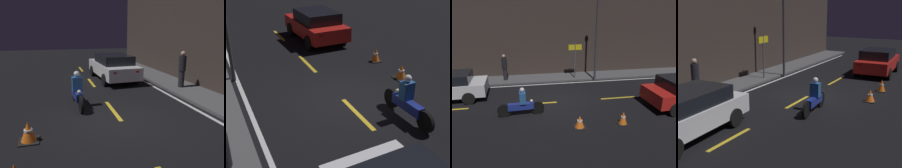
% 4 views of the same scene
% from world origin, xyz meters
% --- Properties ---
extents(ground_plane, '(56.00, 56.00, 0.00)m').
position_xyz_m(ground_plane, '(0.00, 0.00, 0.00)').
color(ground_plane, black).
extents(raised_curb, '(28.00, 1.80, 0.12)m').
position_xyz_m(raised_curb, '(0.00, 4.11, 0.06)').
color(raised_curb, '#4C4C4F').
rests_on(raised_curb, ground).
extents(building_front, '(28.00, 0.30, 6.86)m').
position_xyz_m(building_front, '(0.00, 5.17, 3.43)').
color(building_front, '#382D28').
rests_on(building_front, ground).
extents(lane_dash_b, '(2.00, 0.14, 0.01)m').
position_xyz_m(lane_dash_b, '(-5.50, 0.00, 0.00)').
color(lane_dash_b, gold).
rests_on(lane_dash_b, ground).
extents(lane_dash_c, '(2.00, 0.14, 0.01)m').
position_xyz_m(lane_dash_c, '(-1.00, 0.00, 0.00)').
color(lane_dash_c, gold).
rests_on(lane_dash_c, ground).
extents(lane_dash_d, '(2.00, 0.14, 0.01)m').
position_xyz_m(lane_dash_d, '(3.50, 0.00, 0.00)').
color(lane_dash_d, gold).
rests_on(lane_dash_d, ground).
extents(lane_dash_e, '(2.00, 0.14, 0.01)m').
position_xyz_m(lane_dash_e, '(8.00, 0.00, 0.00)').
color(lane_dash_e, gold).
rests_on(lane_dash_e, ground).
extents(lane_solid_kerb, '(25.20, 0.14, 0.01)m').
position_xyz_m(lane_solid_kerb, '(0.00, 2.96, 0.00)').
color(lane_solid_kerb, silver).
rests_on(lane_solid_kerb, ground).
extents(sedan_white, '(4.57, 2.13, 1.49)m').
position_xyz_m(sedan_white, '(-5.94, 1.36, 0.80)').
color(sedan_white, silver).
rests_on(sedan_white, ground).
extents(taxi_red, '(4.24, 2.14, 1.54)m').
position_xyz_m(taxi_red, '(6.44, -1.56, 0.82)').
color(taxi_red, red).
rests_on(taxi_red, ground).
extents(motorcycle, '(2.18, 0.37, 1.38)m').
position_xyz_m(motorcycle, '(-1.84, -1.19, 0.56)').
color(motorcycle, black).
rests_on(motorcycle, ground).
extents(traffic_cone_near, '(0.52, 0.52, 0.54)m').
position_xyz_m(traffic_cone_near, '(0.61, -2.73, 0.26)').
color(traffic_cone_near, black).
rests_on(traffic_cone_near, ground).
extents(traffic_cone_mid, '(0.45, 0.45, 0.59)m').
position_xyz_m(traffic_cone_mid, '(2.54, -2.77, 0.29)').
color(traffic_cone_mid, black).
rests_on(traffic_cone_mid, ground).
extents(pedestrian, '(0.34, 0.34, 1.75)m').
position_xyz_m(pedestrian, '(-2.96, 4.01, 1.02)').
color(pedestrian, black).
rests_on(pedestrian, raised_curb).
extents(shop_sign, '(0.90, 0.08, 2.40)m').
position_xyz_m(shop_sign, '(1.79, 3.64, 1.81)').
color(shop_sign, '#4C4C51').
rests_on(shop_sign, raised_curb).
extents(street_lamp, '(0.28, 0.28, 5.76)m').
position_xyz_m(street_lamp, '(3.06, 3.06, 3.24)').
color(street_lamp, '#333338').
rests_on(street_lamp, ground).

